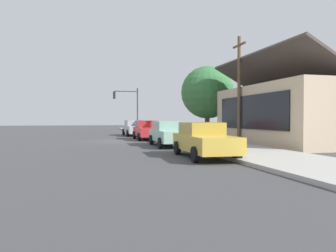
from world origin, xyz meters
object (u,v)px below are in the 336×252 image
object	(u,v)px
car_cherry	(147,130)
shade_tree	(207,93)
traffic_light_main	(128,103)
utility_pole_wooden	(239,88)
car_mustard	(204,140)
fire_hydrant_red	(174,135)
car_seafoam	(169,133)
car_silver	(134,128)

from	to	relation	value
car_cherry	shade_tree	world-z (taller)	shade_tree
car_cherry	traffic_light_main	bearing A→B (deg)	-177.28
traffic_light_main	utility_pole_wooden	size ratio (longest dim) A/B	0.69
car_mustard	fire_hydrant_red	size ratio (longest dim) A/B	6.93
car_seafoam	traffic_light_main	bearing A→B (deg)	-177.01
car_silver	fire_hydrant_red	distance (m)	9.63
car_cherry	shade_tree	size ratio (longest dim) A/B	0.70
car_cherry	traffic_light_main	xyz separation A→B (m)	(-9.71, -0.22, 2.68)
car_mustard	utility_pole_wooden	size ratio (longest dim) A/B	0.66
car_silver	car_seafoam	size ratio (longest dim) A/B	1.00
car_seafoam	shade_tree	bearing A→B (deg)	145.45
car_cherry	utility_pole_wooden	size ratio (longest dim) A/B	0.62
car_cherry	traffic_light_main	size ratio (longest dim) A/B	0.89
car_silver	shade_tree	xyz separation A→B (m)	(5.03, 6.02, 3.33)
car_silver	fire_hydrant_red	bearing A→B (deg)	8.54
car_cherry	shade_tree	bearing A→B (deg)	103.32
car_silver	shade_tree	world-z (taller)	shade_tree
traffic_light_main	fire_hydrant_red	world-z (taller)	traffic_light_main
shade_tree	traffic_light_main	bearing A→B (deg)	-144.14
car_seafoam	shade_tree	size ratio (longest dim) A/B	0.74
car_silver	car_seafoam	distance (m)	12.88
shade_tree	traffic_light_main	world-z (taller)	shade_tree
car_mustard	fire_hydrant_red	xyz separation A→B (m)	(-9.60, 1.32, -0.32)
car_cherry	car_silver	bearing A→B (deg)	-177.50
car_seafoam	utility_pole_wooden	size ratio (longest dim) A/B	0.65
car_cherry	traffic_light_main	distance (m)	10.07
car_seafoam	car_mustard	distance (m)	6.22
traffic_light_main	car_cherry	bearing A→B (deg)	1.30
car_mustard	traffic_light_main	distance (m)	22.70
utility_pole_wooden	car_cherry	bearing A→B (deg)	-137.25
fire_hydrant_red	utility_pole_wooden	bearing A→B (deg)	56.41
traffic_light_main	fire_hydrant_red	xyz separation A→B (m)	(12.93, 1.66, -2.99)
car_silver	car_mustard	world-z (taller)	same
car_cherry	fire_hydrant_red	size ratio (longest dim) A/B	6.51
car_mustard	fire_hydrant_red	world-z (taller)	car_mustard
utility_pole_wooden	fire_hydrant_red	world-z (taller)	utility_pole_wooden
car_silver	fire_hydrant_red	world-z (taller)	car_silver
car_silver	car_seafoam	bearing A→B (deg)	0.35
shade_tree	traffic_light_main	size ratio (longest dim) A/B	1.26
utility_pole_wooden	car_mustard	bearing A→B (deg)	-37.44
car_silver	car_cherry	size ratio (longest dim) A/B	1.05
car_mustard	traffic_light_main	size ratio (longest dim) A/B	0.95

